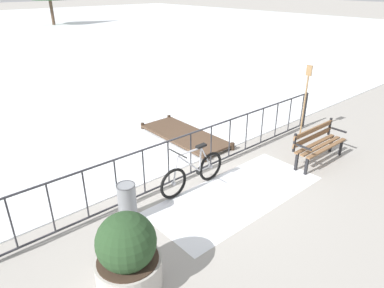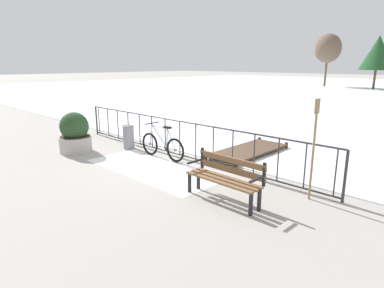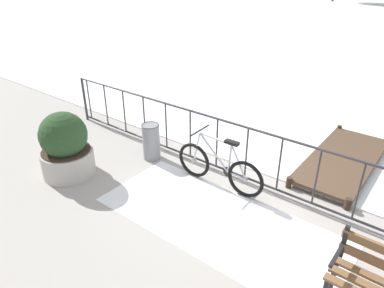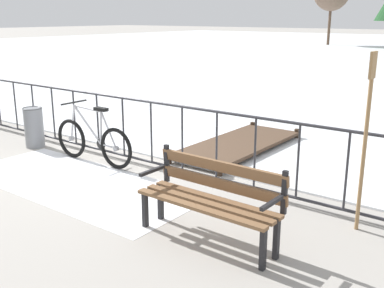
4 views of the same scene
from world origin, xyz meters
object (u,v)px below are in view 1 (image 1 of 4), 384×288
park_bench (318,142)px  trash_bin (127,202)px  oar_upright (306,96)px  bicycle_near_railing (193,173)px  planter_with_shrub (127,255)px

park_bench → trash_bin: 4.78m
oar_upright → bicycle_near_railing: bearing=-178.1°
trash_bin → oar_upright: 5.89m
trash_bin → planter_with_shrub: bearing=-120.8°
park_bench → trash_bin: (-4.66, 1.03, -0.14)m
planter_with_shrub → oar_upright: 6.84m
park_bench → oar_upright: 1.78m
bicycle_near_railing → trash_bin: size_ratio=2.34×
bicycle_near_railing → planter_with_shrub: planter_with_shrub is taller
park_bench → trash_bin: bearing=167.6°
planter_with_shrub → oar_upright: oar_upright is taller
bicycle_near_railing → planter_with_shrub: size_ratio=1.41×
bicycle_near_railing → trash_bin: bicycle_near_railing is taller
park_bench → trash_bin: size_ratio=2.19×
oar_upright → park_bench: bearing=-135.0°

